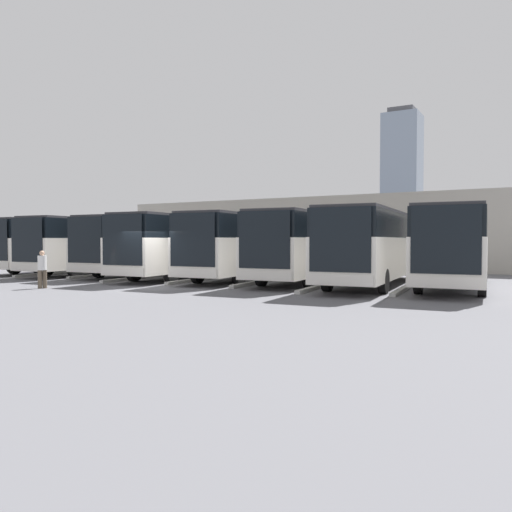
# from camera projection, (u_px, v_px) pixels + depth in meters

# --- Properties ---
(ground_plane) EXTENTS (600.00, 600.00, 0.00)m
(ground_plane) POSITION_uv_depth(u_px,v_px,m) (150.00, 287.00, 22.52)
(ground_plane) COLOR #5B5B60
(bus_0) EXTENTS (3.40, 12.02, 3.41)m
(bus_0) POSITION_uv_depth(u_px,v_px,m) (456.00, 245.00, 22.17)
(bus_0) COLOR silver
(bus_0) RESTS_ON ground_plane
(curb_divider_0) EXTENTS (0.76, 7.24, 0.15)m
(curb_divider_0) POSITION_uv_depth(u_px,v_px,m) (407.00, 287.00, 21.54)
(curb_divider_0) COLOR #B2B2AD
(curb_divider_0) RESTS_ON ground_plane
(bus_1) EXTENTS (3.40, 12.02, 3.41)m
(bus_1) POSITION_uv_depth(u_px,v_px,m) (374.00, 245.00, 23.15)
(bus_1) COLOR silver
(bus_1) RESTS_ON ground_plane
(curb_divider_1) EXTENTS (0.76, 7.24, 0.15)m
(curb_divider_1) POSITION_uv_depth(u_px,v_px,m) (325.00, 285.00, 22.52)
(curb_divider_1) COLOR #B2B2AD
(curb_divider_1) RESTS_ON ground_plane
(bus_2) EXTENTS (3.40, 12.02, 3.41)m
(bus_2) POSITION_uv_depth(u_px,v_px,m) (311.00, 244.00, 25.47)
(bus_2) COLOR silver
(bus_2) RESTS_ON ground_plane
(curb_divider_2) EXTENTS (0.76, 7.24, 0.15)m
(curb_divider_2) POSITION_uv_depth(u_px,v_px,m) (265.00, 281.00, 24.83)
(curb_divider_2) COLOR #B2B2AD
(curb_divider_2) RESTS_ON ground_plane
(bus_3) EXTENTS (3.40, 12.02, 3.41)m
(bus_3) POSITION_uv_depth(u_px,v_px,m) (251.00, 244.00, 27.01)
(bus_3) COLOR silver
(bus_3) RESTS_ON ground_plane
(curb_divider_3) EXTENTS (0.76, 7.24, 0.15)m
(curb_divider_3) POSITION_uv_depth(u_px,v_px,m) (206.00, 278.00, 26.37)
(curb_divider_3) COLOR #B2B2AD
(curb_divider_3) RESTS_ON ground_plane
(bus_4) EXTENTS (3.40, 12.02, 3.41)m
(bus_4) POSITION_uv_depth(u_px,v_px,m) (192.00, 244.00, 28.09)
(bus_4) COLOR silver
(bus_4) RESTS_ON ground_plane
(curb_divider_4) EXTENTS (0.76, 7.24, 0.15)m
(curb_divider_4) POSITION_uv_depth(u_px,v_px,m) (147.00, 277.00, 27.46)
(curb_divider_4) COLOR #B2B2AD
(curb_divider_4) RESTS_ON ground_plane
(bus_5) EXTENTS (3.40, 12.02, 3.41)m
(bus_5) POSITION_uv_depth(u_px,v_px,m) (155.00, 244.00, 30.59)
(bus_5) COLOR silver
(bus_5) RESTS_ON ground_plane
(curb_divider_5) EXTENTS (0.76, 7.24, 0.15)m
(curb_divider_5) POSITION_uv_depth(u_px,v_px,m) (114.00, 274.00, 29.95)
(curb_divider_5) COLOR #B2B2AD
(curb_divider_5) RESTS_ON ground_plane
(bus_6) EXTENTS (3.40, 12.02, 3.41)m
(bus_6) POSITION_uv_depth(u_px,v_px,m) (105.00, 243.00, 31.59)
(bus_6) COLOR silver
(bus_6) RESTS_ON ground_plane
(curb_divider_6) EXTENTS (0.76, 7.24, 0.15)m
(curb_divider_6) POSITION_uv_depth(u_px,v_px,m) (64.00, 273.00, 30.96)
(curb_divider_6) COLOR #B2B2AD
(curb_divider_6) RESTS_ON ground_plane
(bus_7) EXTENTS (3.40, 12.02, 3.41)m
(bus_7) POSITION_uv_depth(u_px,v_px,m) (72.00, 243.00, 33.62)
(bus_7) COLOR silver
(bus_7) RESTS_ON ground_plane
(pedestrian) EXTENTS (0.47, 0.47, 1.65)m
(pedestrian) POSITION_uv_depth(u_px,v_px,m) (42.00, 268.00, 21.68)
(pedestrian) COLOR brown
(pedestrian) RESTS_ON ground_plane
(station_building) EXTENTS (31.83, 14.14, 5.31)m
(station_building) POSITION_uv_depth(u_px,v_px,m) (328.00, 233.00, 41.88)
(station_building) COLOR #A8A399
(station_building) RESTS_ON ground_plane
(office_tower) EXTENTS (14.84, 14.84, 57.49)m
(office_tower) POSITION_uv_depth(u_px,v_px,m) (402.00, 179.00, 210.68)
(office_tower) COLOR #7F8EA3
(office_tower) RESTS_ON ground_plane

